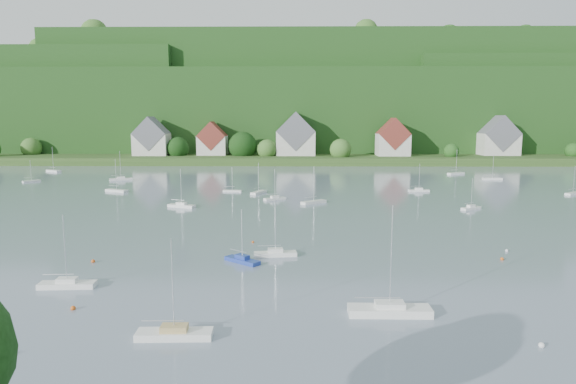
{
  "coord_description": "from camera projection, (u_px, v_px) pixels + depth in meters",
  "views": [
    {
      "loc": [
        4.55,
        -20.85,
        18.09
      ],
      "look_at": [
        3.28,
        75.0,
        4.0
      ],
      "focal_mm": 31.16,
      "sensor_mm": 36.0,
      "label": 1
    }
  ],
  "objects": [
    {
      "name": "near_sailboat_1",
      "position": [
        242.0,
        259.0,
        63.34
      ],
      "size": [
        4.87,
        4.3,
        6.88
      ],
      "rotation": [
        0.0,
        0.0,
        -0.67
      ],
      "color": "#233B99",
      "rests_on": "ground"
    },
    {
      "name": "mooring_buoy_5",
      "position": [
        93.0,
        262.0,
        63.47
      ],
      "size": [
        0.5,
        0.5,
        0.5
      ],
      "primitive_type": "sphere",
      "color": "#D05818",
      "rests_on": "ground"
    },
    {
      "name": "near_sailboat_2",
      "position": [
        174.0,
        333.0,
        41.51
      ],
      "size": [
        6.36,
        1.99,
        8.5
      ],
      "rotation": [
        0.0,
        0.0,
        0.04
      ],
      "color": "white",
      "rests_on": "ground"
    },
    {
      "name": "village_building_3",
      "position": [
        393.0,
        140.0,
        205.37
      ],
      "size": [
        13.0,
        10.4,
        15.5
      ],
      "color": "beige",
      "rests_on": "far_shore_strip"
    },
    {
      "name": "far_shore_strip",
      "position": [
        284.0,
        157.0,
        220.96
      ],
      "size": [
        600.0,
        60.0,
        3.0
      ],
      "primitive_type": "cube",
      "color": "#2A491B",
      "rests_on": "ground"
    },
    {
      "name": "mooring_buoy_0",
      "position": [
        73.0,
        310.0,
        47.76
      ],
      "size": [
        0.49,
        0.49,
        0.49
      ],
      "primitive_type": "sphere",
      "color": "#D05818",
      "rests_on": "ground"
    },
    {
      "name": "mooring_buoy_3",
      "position": [
        253.0,
        243.0,
        73.46
      ],
      "size": [
        0.4,
        0.4,
        0.4
      ],
      "primitive_type": "sphere",
      "color": "#D05818",
      "rests_on": "ground"
    },
    {
      "name": "near_sailboat_4",
      "position": [
        390.0,
        310.0,
        46.39
      ],
      "size": [
        7.69,
        2.2,
        10.36
      ],
      "rotation": [
        0.0,
        0.0,
        -0.01
      ],
      "color": "white",
      "rests_on": "ground"
    },
    {
      "name": "village_building_0",
      "position": [
        152.0,
        140.0,
        207.65
      ],
      "size": [
        14.0,
        10.4,
        16.0
      ],
      "color": "beige",
      "rests_on": "far_shore_strip"
    },
    {
      "name": "mooring_buoy_2",
      "position": [
        502.0,
        260.0,
        64.52
      ],
      "size": [
        0.47,
        0.47,
        0.47
      ],
      "primitive_type": "sphere",
      "color": "#D05818",
      "rests_on": "ground"
    },
    {
      "name": "near_sailboat_0",
      "position": [
        67.0,
        284.0,
        53.93
      ],
      "size": [
        6.04,
        2.03,
        8.03
      ],
      "rotation": [
        0.0,
        0.0,
        0.06
      ],
      "color": "white",
      "rests_on": "ground"
    },
    {
      "name": "mooring_buoy_4",
      "position": [
        507.0,
        252.0,
        68.63
      ],
      "size": [
        0.43,
        0.43,
        0.43
      ],
      "primitive_type": "sphere",
      "color": "white",
      "rests_on": "ground"
    },
    {
      "name": "near_sailboat_3",
      "position": [
        275.0,
        253.0,
        66.31
      ],
      "size": [
        5.79,
        2.33,
        7.6
      ],
      "rotation": [
        0.0,
        0.0,
        0.14
      ],
      "color": "white",
      "rests_on": "ground"
    },
    {
      "name": "village_building_1",
      "position": [
        212.0,
        141.0,
        209.41
      ],
      "size": [
        12.0,
        9.36,
        14.0
      ],
      "color": "beige",
      "rests_on": "far_shore_strip"
    },
    {
      "name": "mooring_buoy_1",
      "position": [
        541.0,
        347.0,
        39.94
      ],
      "size": [
        0.5,
        0.5,
        0.5
      ],
      "primitive_type": "sphere",
      "color": "white",
      "rests_on": "ground"
    },
    {
      "name": "forested_ridge",
      "position": [
        287.0,
        110.0,
        285.68
      ],
      "size": [
        620.0,
        181.22,
        69.89
      ],
      "color": "#173B12",
      "rests_on": "ground"
    },
    {
      "name": "village_building_4",
      "position": [
        499.0,
        139.0,
        208.71
      ],
      "size": [
        15.0,
        10.4,
        16.5
      ],
      "color": "beige",
      "rests_on": "far_shore_strip"
    },
    {
      "name": "village_building_2",
      "position": [
        296.0,
        138.0,
        207.75
      ],
      "size": [
        16.0,
        11.44,
        18.0
      ],
      "color": "beige",
      "rests_on": "far_shore_strip"
    },
    {
      "name": "far_sailboat_cluster",
      "position": [
        295.0,
        185.0,
        134.78
      ],
      "size": [
        183.81,
        74.55,
        8.71
      ],
      "color": "white",
      "rests_on": "ground"
    },
    {
      "name": "duck_pair",
      "position": [
        0.0,
        357.0,
        38.11
      ],
      "size": [
        1.64,
        1.47,
        0.31
      ],
      "color": "black",
      "rests_on": "ground"
    }
  ]
}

